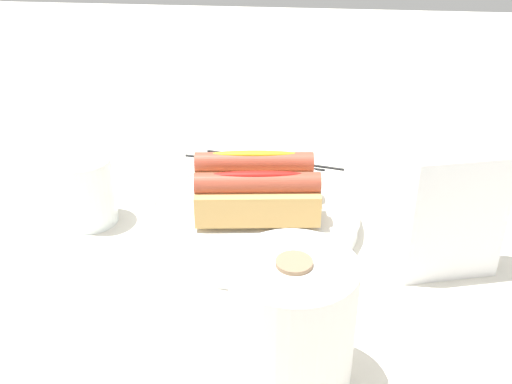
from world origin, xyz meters
name	(u,v)px	position (x,y,z in m)	size (l,w,h in m)	color
ground_plane	(252,226)	(0.00, 0.00, 0.00)	(2.40, 2.40, 0.00)	silver
serving_bowl	(256,215)	(0.00, 0.00, 0.02)	(0.27, 0.27, 0.03)	white
hotdog_front	(255,176)	(0.00, -0.03, 0.06)	(0.15, 0.06, 0.06)	#DBB270
hotdog_back	(257,198)	(-0.01, 0.03, 0.06)	(0.15, 0.07, 0.06)	tan
water_glass	(88,195)	(0.21, 0.01, 0.04)	(0.07, 0.07, 0.09)	white
paper_towel_roll	(292,325)	(-0.06, 0.26, 0.07)	(0.11, 0.11, 0.13)	white
napkin_box	(452,214)	(-0.23, 0.07, 0.07)	(0.11, 0.04, 0.15)	white
chopstick_near	(254,162)	(0.02, -0.18, 0.00)	(0.01, 0.01, 0.22)	black
chopstick_far	(274,159)	(-0.01, -0.19, 0.00)	(0.01, 0.01, 0.22)	black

